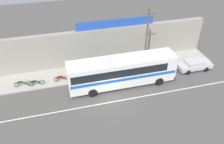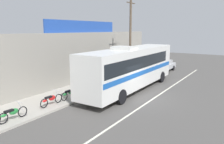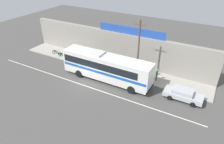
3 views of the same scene
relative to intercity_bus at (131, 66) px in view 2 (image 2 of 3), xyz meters
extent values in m
plane|color=#4F4C49|center=(-1.78, -1.79, -2.07)|extent=(70.00, 70.00, 0.00)
cube|color=#A8A399|center=(-1.78, 3.41, -2.00)|extent=(30.00, 3.60, 0.14)
cube|color=gray|center=(-1.78, 5.56, 0.33)|extent=(30.00, 0.70, 4.80)
cube|color=#234CAD|center=(0.82, 5.56, 3.28)|extent=(10.03, 0.12, 1.10)
cube|color=silver|center=(-1.78, -2.59, -2.06)|extent=(30.00, 0.14, 0.01)
cube|color=silver|center=(0.09, 0.00, -0.07)|extent=(12.30, 2.48, 3.10)
cube|color=black|center=(-0.40, 0.00, 0.48)|extent=(10.83, 2.50, 0.96)
cube|color=#1956B2|center=(0.09, 0.00, -0.37)|extent=(12.06, 2.50, 0.36)
cube|color=black|center=(6.21, 0.00, 0.38)|extent=(0.04, 2.23, 1.40)
cube|color=black|center=(6.20, 0.00, -1.44)|extent=(0.12, 2.48, 0.36)
cube|color=silver|center=(-1.14, 0.00, 1.60)|extent=(1.40, 1.74, 0.24)
cylinder|color=black|center=(4.27, 1.15, -1.55)|extent=(1.04, 0.32, 1.04)
cylinder|color=black|center=(4.27, -1.15, -1.55)|extent=(1.04, 0.32, 1.04)
cylinder|color=black|center=(-3.60, 1.15, -1.55)|extent=(1.04, 0.32, 1.04)
cylinder|color=black|center=(-3.60, -1.15, -1.55)|extent=(1.04, 0.32, 1.04)
cube|color=#B7BABF|center=(10.00, 0.68, -1.46)|extent=(4.42, 1.73, 0.56)
cube|color=#B7BABF|center=(9.90, 0.68, -0.94)|extent=(2.30, 1.55, 0.48)
cube|color=black|center=(10.75, 0.68, -0.97)|extent=(0.21, 1.45, 0.34)
cylinder|color=black|center=(11.28, 1.49, -1.76)|extent=(0.62, 0.20, 0.62)
cylinder|color=black|center=(11.28, -0.13, -1.76)|extent=(0.62, 0.20, 0.62)
cylinder|color=black|center=(8.72, 1.49, -1.76)|extent=(0.62, 0.20, 0.62)
cylinder|color=black|center=(8.72, -0.13, -1.76)|extent=(0.62, 0.20, 0.62)
cylinder|color=brown|center=(3.59, 1.98, 2.11)|extent=(0.22, 0.22, 8.08)
cylinder|color=brown|center=(3.59, 1.98, 5.55)|extent=(1.60, 0.10, 0.10)
torus|color=black|center=(-8.98, 2.29, -1.62)|extent=(0.62, 0.06, 0.62)
torus|color=black|center=(-10.20, 2.29, -1.62)|extent=(0.62, 0.06, 0.62)
cylinder|color=silver|center=(-9.06, 2.29, -1.32)|extent=(0.34, 0.04, 0.65)
cylinder|color=silver|center=(-9.16, 2.29, -1.00)|extent=(0.03, 0.56, 0.03)
ellipsoid|color=#237F38|center=(-9.53, 2.29, -1.44)|extent=(0.56, 0.22, 0.34)
cube|color=black|center=(-9.81, 2.29, -1.32)|extent=(0.52, 0.20, 0.10)
ellipsoid|color=#237F38|center=(-10.14, 2.29, -1.48)|extent=(0.36, 0.14, 0.16)
torus|color=black|center=(-6.04, 2.40, -1.62)|extent=(0.62, 0.06, 0.62)
torus|color=black|center=(-7.30, 2.40, -1.62)|extent=(0.62, 0.06, 0.62)
cylinder|color=silver|center=(-6.12, 2.40, -1.32)|extent=(0.34, 0.04, 0.65)
cylinder|color=silver|center=(-6.22, 2.40, -1.00)|extent=(0.03, 0.56, 0.03)
ellipsoid|color=red|center=(-6.61, 2.40, -1.44)|extent=(0.56, 0.22, 0.34)
cube|color=black|center=(-6.90, 2.40, -1.32)|extent=(0.52, 0.20, 0.10)
ellipsoid|color=red|center=(-7.24, 2.40, -1.48)|extent=(0.36, 0.14, 0.16)
torus|color=black|center=(-4.21, 2.35, -1.62)|extent=(0.62, 0.06, 0.62)
torus|color=black|center=(-5.53, 2.35, -1.62)|extent=(0.62, 0.06, 0.62)
cylinder|color=silver|center=(-4.29, 2.35, -1.32)|extent=(0.34, 0.04, 0.65)
cylinder|color=silver|center=(-4.39, 2.35, -1.00)|extent=(0.03, 0.56, 0.03)
ellipsoid|color=#237F38|center=(-4.80, 2.35, -1.44)|extent=(0.56, 0.22, 0.34)
cube|color=black|center=(-5.11, 2.35, -1.32)|extent=(0.52, 0.20, 0.10)
ellipsoid|color=#237F38|center=(-5.47, 2.35, -1.48)|extent=(0.36, 0.14, 0.16)
cylinder|color=black|center=(5.29, 3.89, -1.54)|extent=(0.13, 0.13, 0.76)
cylinder|color=black|center=(5.29, 3.71, -1.54)|extent=(0.13, 0.13, 0.76)
cylinder|color=white|center=(5.29, 3.80, -0.88)|extent=(0.30, 0.30, 0.57)
sphere|color=tan|center=(5.29, 3.80, -0.46)|extent=(0.21, 0.21, 0.21)
cylinder|color=white|center=(5.29, 4.00, -0.85)|extent=(0.08, 0.08, 0.53)
cylinder|color=white|center=(5.29, 3.60, -0.85)|extent=(0.08, 0.08, 0.53)
cylinder|color=navy|center=(6.02, 3.04, -1.52)|extent=(0.13, 0.13, 0.82)
cylinder|color=navy|center=(6.02, 2.86, -1.52)|extent=(0.13, 0.13, 0.82)
cylinder|color=#2D7A4C|center=(6.02, 2.95, -0.80)|extent=(0.30, 0.30, 0.62)
sphere|color=tan|center=(6.02, 2.95, -0.35)|extent=(0.22, 0.22, 0.22)
cylinder|color=#2D7A4C|center=(6.02, 3.15, -0.77)|extent=(0.08, 0.08, 0.57)
cylinder|color=#2D7A4C|center=(6.02, 2.75, -0.77)|extent=(0.08, 0.08, 0.57)
camera|label=1|loc=(-6.41, -20.03, 14.76)|focal=36.47mm
camera|label=2|loc=(-16.73, -8.69, 3.04)|focal=36.49mm
camera|label=3|loc=(12.13, -19.91, 12.68)|focal=32.64mm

